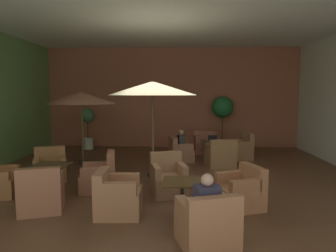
{
  "coord_description": "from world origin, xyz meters",
  "views": [
    {
      "loc": [
        0.32,
        -7.53,
        2.18
      ],
      "look_at": [
        0.0,
        0.49,
        1.34
      ],
      "focal_mm": 32.22,
      "sensor_mm": 36.0,
      "label": 1
    }
  ],
  "objects_px": {
    "cafe_table_front_left": "(211,146)",
    "cafe_table_mid_center": "(49,171)",
    "armchair_front_left_north": "(220,156)",
    "armchair_front_right_east": "(117,197)",
    "iced_drink_cup": "(215,139)",
    "armchair_front_right_south": "(208,225)",
    "armchair_front_left_south": "(205,145)",
    "potted_tree_left_corner": "(223,110)",
    "armchair_mid_center_west": "(100,177)",
    "patio_umbrella_tall_red": "(81,98)",
    "armchair_front_right_north": "(168,179)",
    "patron_blue_shirt": "(181,140)",
    "patio_umbrella_center_beige": "(153,89)",
    "open_laptop": "(212,139)",
    "armchair_mid_center_south": "(42,194)",
    "armchair_front_left_west": "(180,152)",
    "armchair_front_right_west": "(241,192)",
    "armchair_mid_center_north": "(50,168)",
    "patron_by_window": "(207,198)"
  },
  "relations": [
    {
      "from": "armchair_mid_center_south",
      "to": "patron_blue_shirt",
      "type": "relative_size",
      "value": 1.51
    },
    {
      "from": "patio_umbrella_center_beige",
      "to": "armchair_mid_center_south",
      "type": "bearing_deg",
      "value": -126.21
    },
    {
      "from": "armchair_mid_center_south",
      "to": "iced_drink_cup",
      "type": "relative_size",
      "value": 8.44
    },
    {
      "from": "armchair_front_left_north",
      "to": "iced_drink_cup",
      "type": "bearing_deg",
      "value": 93.11
    },
    {
      "from": "potted_tree_left_corner",
      "to": "patron_blue_shirt",
      "type": "relative_size",
      "value": 3.41
    },
    {
      "from": "armchair_mid_center_north",
      "to": "armchair_mid_center_west",
      "type": "height_order",
      "value": "armchair_mid_center_west"
    },
    {
      "from": "patio_umbrella_center_beige",
      "to": "potted_tree_left_corner",
      "type": "relative_size",
      "value": 1.2
    },
    {
      "from": "cafe_table_front_left",
      "to": "potted_tree_left_corner",
      "type": "xyz_separation_m",
      "value": [
        0.64,
        1.91,
        1.1
      ]
    },
    {
      "from": "open_laptop",
      "to": "patio_umbrella_center_beige",
      "type": "bearing_deg",
      "value": -130.11
    },
    {
      "from": "armchair_front_right_south",
      "to": "patio_umbrella_center_beige",
      "type": "distance_m",
      "value": 4.37
    },
    {
      "from": "armchair_front_left_west",
      "to": "patron_blue_shirt",
      "type": "bearing_deg",
      "value": 12.92
    },
    {
      "from": "armchair_front_left_north",
      "to": "armchair_front_left_west",
      "type": "height_order",
      "value": "armchair_front_left_north"
    },
    {
      "from": "armchair_front_right_west",
      "to": "armchair_mid_center_north",
      "type": "height_order",
      "value": "armchair_mid_center_north"
    },
    {
      "from": "armchair_front_left_south",
      "to": "potted_tree_left_corner",
      "type": "height_order",
      "value": "potted_tree_left_corner"
    },
    {
      "from": "armchair_front_left_west",
      "to": "armchair_front_right_east",
      "type": "relative_size",
      "value": 1.13
    },
    {
      "from": "armchair_front_left_west",
      "to": "patron_by_window",
      "type": "distance_m",
      "value": 5.57
    },
    {
      "from": "armchair_front_right_west",
      "to": "patron_blue_shirt",
      "type": "distance_m",
      "value": 4.24
    },
    {
      "from": "armchair_front_right_north",
      "to": "patio_umbrella_center_beige",
      "type": "distance_m",
      "value": 2.5
    },
    {
      "from": "armchair_front_right_west",
      "to": "armchair_mid_center_north",
      "type": "distance_m",
      "value": 4.79
    },
    {
      "from": "armchair_front_right_north",
      "to": "cafe_table_mid_center",
      "type": "bearing_deg",
      "value": -178.44
    },
    {
      "from": "cafe_table_front_left",
      "to": "cafe_table_mid_center",
      "type": "height_order",
      "value": "same"
    },
    {
      "from": "armchair_front_left_west",
      "to": "patio_umbrella_tall_red",
      "type": "height_order",
      "value": "patio_umbrella_tall_red"
    },
    {
      "from": "iced_drink_cup",
      "to": "cafe_table_front_left",
      "type": "bearing_deg",
      "value": -167.12
    },
    {
      "from": "patron_blue_shirt",
      "to": "iced_drink_cup",
      "type": "height_order",
      "value": "patron_blue_shirt"
    },
    {
      "from": "armchair_front_right_south",
      "to": "armchair_mid_center_south",
      "type": "height_order",
      "value": "armchair_mid_center_south"
    },
    {
      "from": "patio_umbrella_tall_red",
      "to": "potted_tree_left_corner",
      "type": "relative_size",
      "value": 1.07
    },
    {
      "from": "iced_drink_cup",
      "to": "armchair_front_right_east",
      "type": "bearing_deg",
      "value": -115.73
    },
    {
      "from": "cafe_table_front_left",
      "to": "armchair_front_right_south",
      "type": "xyz_separation_m",
      "value": [
        -0.64,
        -5.81,
        -0.15
      ]
    },
    {
      "from": "patio_umbrella_center_beige",
      "to": "patron_blue_shirt",
      "type": "xyz_separation_m",
      "value": [
        0.76,
        1.87,
        -1.65
      ]
    },
    {
      "from": "patron_by_window",
      "to": "iced_drink_cup",
      "type": "distance_m",
      "value": 5.86
    },
    {
      "from": "potted_tree_left_corner",
      "to": "patron_blue_shirt",
      "type": "bearing_deg",
      "value": -127.29
    },
    {
      "from": "armchair_mid_center_south",
      "to": "cafe_table_mid_center",
      "type": "bearing_deg",
      "value": 106.56
    },
    {
      "from": "armchair_mid_center_west",
      "to": "patio_umbrella_tall_red",
      "type": "xyz_separation_m",
      "value": [
        -1.25,
        2.63,
        1.75
      ]
    },
    {
      "from": "patio_umbrella_tall_red",
      "to": "open_laptop",
      "type": "height_order",
      "value": "patio_umbrella_tall_red"
    },
    {
      "from": "armchair_mid_center_south",
      "to": "armchair_front_right_west",
      "type": "bearing_deg",
      "value": 5.19
    },
    {
      "from": "armchair_front_right_west",
      "to": "armchair_mid_center_north",
      "type": "xyz_separation_m",
      "value": [
        -4.48,
        1.71,
        -0.0
      ]
    },
    {
      "from": "cafe_table_front_left",
      "to": "patron_by_window",
      "type": "distance_m",
      "value": 5.82
    },
    {
      "from": "cafe_table_front_left",
      "to": "open_laptop",
      "type": "xyz_separation_m",
      "value": [
        0.04,
        0.03,
        0.22
      ]
    },
    {
      "from": "armchair_mid_center_north",
      "to": "open_laptop",
      "type": "bearing_deg",
      "value": 30.91
    },
    {
      "from": "armchair_front_right_east",
      "to": "potted_tree_left_corner",
      "type": "bearing_deg",
      "value": 67.1
    },
    {
      "from": "armchair_front_left_north",
      "to": "armchair_front_right_east",
      "type": "distance_m",
      "value": 4.38
    },
    {
      "from": "cafe_table_front_left",
      "to": "armchair_front_right_west",
      "type": "xyz_separation_m",
      "value": [
        0.14,
        -4.3,
        -0.16
      ]
    },
    {
      "from": "cafe_table_front_left",
      "to": "armchair_front_left_west",
      "type": "height_order",
      "value": "armchair_front_left_west"
    },
    {
      "from": "armchair_front_left_north",
      "to": "armchair_front_right_north",
      "type": "xyz_separation_m",
      "value": [
        -1.47,
        -2.48,
        0.0
      ]
    },
    {
      "from": "armchair_front_left_west",
      "to": "patron_blue_shirt",
      "type": "xyz_separation_m",
      "value": [
        0.04,
        0.01,
        0.37
      ]
    },
    {
      "from": "armchair_mid_center_west",
      "to": "open_laptop",
      "type": "xyz_separation_m",
      "value": [
        2.9,
        3.39,
        0.37
      ]
    },
    {
      "from": "patio_umbrella_tall_red",
      "to": "patio_umbrella_center_beige",
      "type": "relative_size",
      "value": 0.89
    },
    {
      "from": "armchair_front_left_north",
      "to": "armchair_front_right_north",
      "type": "relative_size",
      "value": 0.97
    },
    {
      "from": "cafe_table_front_left",
      "to": "armchair_front_right_west",
      "type": "height_order",
      "value": "armchair_front_right_west"
    },
    {
      "from": "armchair_mid_center_north",
      "to": "patron_by_window",
      "type": "height_order",
      "value": "patron_by_window"
    }
  ]
}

